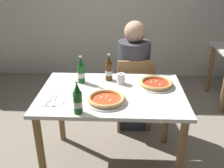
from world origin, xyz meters
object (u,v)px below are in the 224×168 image
diner_seated (133,79)px  beer_bottle_center (78,100)px  beer_bottle_left (81,72)px  napkin_with_cutlery (52,101)px  chair_behind_table (134,89)px  pizza_marinara_far (106,99)px  pizza_margherita_near (156,84)px  paper_cup (121,79)px  dining_table_main (112,104)px  beer_bottle_right (109,69)px

diner_seated → beer_bottle_center: (-0.43, -1.00, 0.27)m
beer_bottle_left → napkin_with_cutlery: (-0.18, -0.36, -0.10)m
chair_behind_table → beer_bottle_center: beer_bottle_center is taller
pizza_marinara_far → napkin_with_cutlery: pizza_marinara_far is taller
diner_seated → napkin_with_cutlery: bearing=-128.4°
pizza_margherita_near → napkin_with_cutlery: size_ratio=1.64×
diner_seated → beer_bottle_left: (-0.48, -0.48, 0.27)m
beer_bottle_center → napkin_with_cutlery: 0.30m
chair_behind_table → paper_cup: bearing=65.3°
dining_table_main → napkin_with_cutlery: 0.50m
beer_bottle_left → beer_bottle_right: same height
diner_seated → beer_bottle_right: 0.55m
dining_table_main → chair_behind_table: 0.66m
napkin_with_cutlery → chair_behind_table: bearing=49.5°
pizza_marinara_far → napkin_with_cutlery: (-0.42, -0.00, -0.02)m
pizza_marinara_far → beer_bottle_right: size_ratio=1.28×
chair_behind_table → pizza_marinara_far: size_ratio=2.68×
beer_bottle_left → beer_bottle_center: bearing=-83.9°
beer_bottle_center → beer_bottle_right: bearing=72.4°
chair_behind_table → pizza_marinara_far: 0.87m
napkin_with_cutlery → beer_bottle_center: bearing=-35.7°
beer_bottle_left → beer_bottle_center: 0.53m
paper_cup → diner_seated: bearing=74.8°
chair_behind_table → pizza_margherita_near: bearing=102.6°
beer_bottle_left → beer_bottle_right: (0.24, 0.06, 0.00)m
dining_table_main → napkin_with_cutlery: napkin_with_cutlery is taller
beer_bottle_right → paper_cup: bearing=-34.8°
dining_table_main → pizza_margherita_near: size_ratio=3.85×
diner_seated → beer_bottle_center: size_ratio=4.89×
diner_seated → pizza_margherita_near: size_ratio=3.88×
pizza_margherita_near → beer_bottle_center: size_ratio=1.26×
beer_bottle_center → paper_cup: beer_bottle_center is taller
dining_table_main → pizza_margherita_near: pizza_margherita_near is taller
paper_cup → dining_table_main: bearing=-112.6°
diner_seated → beer_bottle_right: diner_seated is taller
dining_table_main → beer_bottle_center: 0.46m
pizza_margherita_near → beer_bottle_center: 0.77m
dining_table_main → beer_bottle_right: bearing=98.4°
diner_seated → dining_table_main: bearing=-107.2°
chair_behind_table → beer_bottle_left: beer_bottle_left is taller
diner_seated → pizza_margherita_near: diner_seated is taller
diner_seated → beer_bottle_center: bearing=-113.2°
dining_table_main → chair_behind_table: (0.21, 0.61, -0.15)m
pizza_margherita_near → pizza_marinara_far: bearing=-143.7°
beer_bottle_right → paper_cup: beer_bottle_right is taller
beer_bottle_center → dining_table_main: bearing=56.6°
chair_behind_table → beer_bottle_left: bearing=34.1°
napkin_with_cutlery → dining_table_main: bearing=20.8°
dining_table_main → beer_bottle_right: (-0.04, 0.25, 0.22)m
pizza_margherita_near → napkin_with_cutlery: pizza_margherita_near is taller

